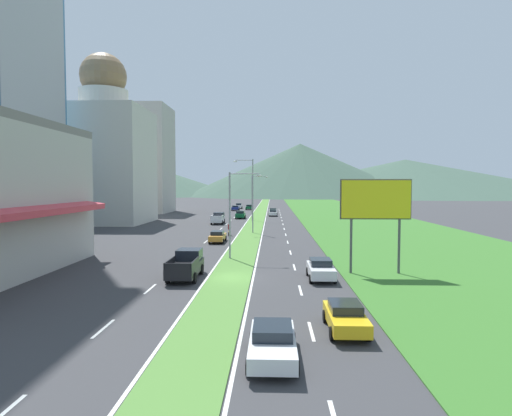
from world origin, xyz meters
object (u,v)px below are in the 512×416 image
Objects in this scene: car_8 at (240,215)px; car_0 at (218,236)px; car_6 at (273,213)px; billboard_roadside at (376,203)px; street_lamp_mid at (251,191)px; car_5 at (321,269)px; car_4 at (249,207)px; motorcycle_rider at (229,230)px; car_1 at (239,206)px; pickup_truck_1 at (186,265)px; car_3 at (273,211)px; pickup_truck_0 at (218,218)px; car_9 at (236,208)px; street_lamp_far at (254,194)px; car_7 at (273,342)px; street_lamp_near at (234,208)px; car_2 at (346,316)px.

car_0 is at bearing 180.00° from car_8.
billboard_roadside is at bearing 7.14° from car_6.
car_5 is at bearing -77.64° from street_lamp_mid.
street_lamp_mid reaches higher than car_8.
car_5 reaches higher than car_6.
motorcycle_rider is (0.65, -63.68, -0.00)m from car_4.
car_5 is at bearing -160.86° from motorcycle_rider.
pickup_truck_1 reaches higher than car_1.
car_3 is at bearing -7.39° from car_0.
car_4 is at bearing -151.65° from car_1.
pickup_truck_0 reaches higher than car_4.
car_4 reaches higher than car_9.
street_lamp_far is 68.57m from car_7.
car_6 is 0.96× the size of car_8.
street_lamp_mid is 2.01× the size of pickup_truck_0.
car_7 is 62.30m from pickup_truck_0.
pickup_truck_1 reaches higher than motorcycle_rider.
car_9 is (-10.26, 102.39, 0.02)m from car_7.
car_1 is at bearing 94.14° from street_lamp_near.
street_lamp_far is at bearing -172.18° from car_5.
motorcycle_rider is (-6.05, 43.02, 0.02)m from car_7.
pickup_truck_1 is (-3.41, -30.79, -5.16)m from street_lamp_mid.
car_0 is at bearing 128.75° from billboard_roadside.
street_lamp_mid is 43.39m from car_2.
pickup_truck_1 is (0.12, -91.36, 0.23)m from car_4.
car_3 is at bearing 85.62° from street_lamp_mid.
car_8 is 58.57m from pickup_truck_1.
car_8 is (-6.78, 73.91, 0.10)m from car_7.
car_4 reaches higher than car_6.
pickup_truck_0 reaches higher than car_9.
street_lamp_mid is 1.21× the size of street_lamp_far.
pickup_truck_1 reaches higher than car_4.
car_7 is at bearing -13.40° from car_5.
pickup_truck_1 reaches higher than car_0.
car_5 is at bearing -82.18° from street_lamp_far.
car_6 is at bearing -42.54° from car_8.
car_3 is at bearing -7.65° from motorcycle_rider.
car_4 is 106.91m from car_7.
car_0 is 2.31× the size of motorcycle_rider.
car_7 is 1.04× the size of car_8.
car_0 is at bearing 179.94° from car_4.
street_lamp_mid reaches higher than car_1.
street_lamp_near is 13.00m from car_0.
car_5 is at bearing -163.67° from pickup_truck_0.
car_2 is 0.93× the size of car_7.
car_1 is at bearing 100.80° from billboard_roadside.
pickup_truck_1 is (3.38, -46.16, 0.00)m from pickup_truck_0.
billboard_roadside is 72.20m from car_3.
car_6 is (-3.52, 66.24, -0.05)m from car_5.
car_4 is (-3.01, 82.81, -4.10)m from street_lamp_near.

